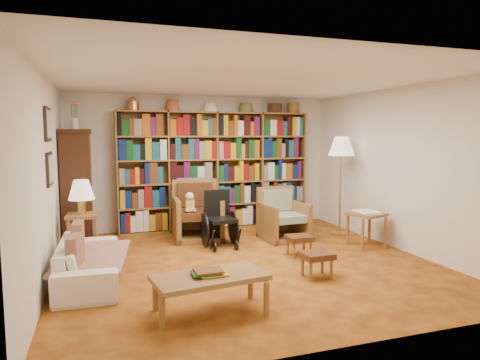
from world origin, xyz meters
name	(u,v)px	position (x,y,z in m)	size (l,w,h in m)	color
floor	(246,263)	(0.00, 0.00, 0.00)	(5.00, 5.00, 0.00)	#B96B1C
ceiling	(246,80)	(0.00, 0.00, 2.50)	(5.00, 5.00, 0.00)	white
wall_back	(203,162)	(0.00, 2.50, 1.25)	(5.00, 5.00, 0.00)	silver
wall_front	(348,200)	(0.00, -2.50, 1.25)	(5.00, 5.00, 0.00)	silver
wall_left	(46,179)	(-2.50, 0.00, 1.25)	(5.00, 5.00, 0.00)	silver
wall_right	(399,169)	(2.50, 0.00, 1.25)	(5.00, 5.00, 0.00)	silver
bookshelf	(216,167)	(0.20, 2.33, 1.17)	(3.60, 0.30, 2.42)	olive
curio_cabinet	(77,185)	(-2.25, 2.00, 0.95)	(0.50, 0.95, 2.40)	#391D0F
framed_pictures	(49,147)	(-2.48, 0.30, 1.62)	(0.03, 0.52, 0.97)	black
sofa	(89,261)	(-2.05, -0.11, 0.25)	(0.67, 1.72, 0.50)	white
sofa_throw	(93,257)	(-2.00, -0.11, 0.30)	(0.77, 1.45, 0.04)	#C6BC91
cushion_left	(78,239)	(-2.18, 0.24, 0.45)	(0.12, 0.39, 0.39)	maroon
cushion_right	(75,253)	(-2.18, -0.46, 0.45)	(0.12, 0.38, 0.38)	maroon
side_table_lamp	(83,225)	(-2.15, 1.04, 0.47)	(0.47, 0.47, 0.63)	olive
table_lamp	(81,191)	(-2.15, 1.04, 0.97)	(0.37, 0.37, 0.50)	#BA923B
armchair_leather	(196,214)	(-0.33, 1.67, 0.41)	(0.86, 0.91, 1.01)	olive
armchair_sage	(281,219)	(1.04, 1.16, 0.33)	(0.74, 0.77, 0.87)	olive
wheelchair	(219,221)	(-0.10, 1.04, 0.40)	(0.51, 0.71, 0.89)	black
floor_lamp	(341,150)	(2.15, 1.10, 1.51)	(0.46, 0.46, 1.75)	#BA923B
side_table_papers	(366,219)	(2.09, 0.22, 0.46)	(0.62, 0.62, 0.58)	olive
footstool_a	(299,239)	(0.85, 0.09, 0.25)	(0.37, 0.32, 0.30)	#512815
footstool_b	(317,257)	(0.64, -0.85, 0.26)	(0.38, 0.33, 0.32)	#512815
coffee_table	(210,279)	(-0.89, -1.47, 0.34)	(1.18, 0.71, 0.44)	olive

